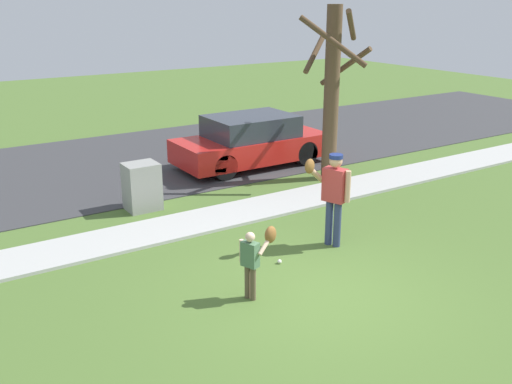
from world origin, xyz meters
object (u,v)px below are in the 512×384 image
object	(u,v)px
person_child	(255,254)
street_tree_near	(332,88)
utility_cabinet	(142,187)
person_adult	(333,190)
parked_hatchback_red	(251,141)
baseball	(280,262)

from	to	relation	value
person_child	street_tree_near	distance (m)	6.46
utility_cabinet	person_adult	bearing A→B (deg)	-59.53
street_tree_near	parked_hatchback_red	distance (m)	2.71
person_child	parked_hatchback_red	bearing A→B (deg)	37.71
person_adult	utility_cabinet	world-z (taller)	person_adult
person_adult	parked_hatchback_red	size ratio (longest dim) A/B	0.42
person_child	parked_hatchback_red	world-z (taller)	parked_hatchback_red
person_child	baseball	xyz separation A→B (m)	(0.97, 0.75, -0.67)
person_child	street_tree_near	bearing A→B (deg)	19.99
person_child	utility_cabinet	distance (m)	4.48
person_child	baseball	world-z (taller)	person_child
baseball	street_tree_near	size ratio (longest dim) A/B	0.02
utility_cabinet	person_child	bearing A→B (deg)	-90.60
baseball	street_tree_near	world-z (taller)	street_tree_near
person_child	baseball	distance (m)	1.40
person_adult	street_tree_near	xyz separation A→B (m)	(2.60, 3.22, 1.16)
street_tree_near	utility_cabinet	bearing A→B (deg)	175.36
person_adult	street_tree_near	bearing A→B (deg)	-149.59
person_adult	parked_hatchback_red	bearing A→B (deg)	-127.48
baseball	street_tree_near	distance (m)	5.51
person_adult	street_tree_near	size ratio (longest dim) A/B	0.41
person_child	street_tree_near	xyz separation A→B (m)	(4.76, 4.09, 1.50)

